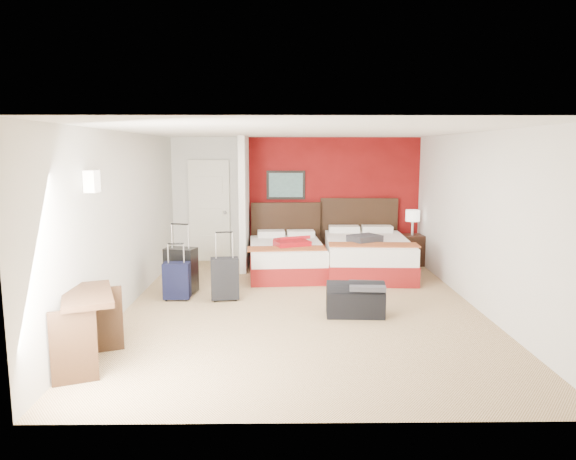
{
  "coord_description": "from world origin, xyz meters",
  "views": [
    {
      "loc": [
        -0.28,
        -7.25,
        2.24
      ],
      "look_at": [
        -0.19,
        0.8,
        1.0
      ],
      "focal_mm": 32.32,
      "sensor_mm": 36.0,
      "label": 1
    }
  ],
  "objects_px": {
    "suitcase_black": "(181,272)",
    "duffel_bag": "(355,301)",
    "red_suitcase_open": "(292,242)",
    "suitcase_navy": "(177,282)",
    "suitcase_charcoal": "(225,280)",
    "nightstand": "(412,250)",
    "bed_right": "(367,256)",
    "bed_left": "(286,259)",
    "desk": "(89,330)",
    "table_lamp": "(413,223)"
  },
  "relations": [
    {
      "from": "suitcase_black",
      "to": "duffel_bag",
      "type": "xyz_separation_m",
      "value": [
        2.59,
        -1.13,
        -0.15
      ]
    },
    {
      "from": "suitcase_charcoal",
      "to": "suitcase_navy",
      "type": "height_order",
      "value": "suitcase_charcoal"
    },
    {
      "from": "suitcase_black",
      "to": "suitcase_charcoal",
      "type": "relative_size",
      "value": 1.14
    },
    {
      "from": "red_suitcase_open",
      "to": "suitcase_black",
      "type": "xyz_separation_m",
      "value": [
        -1.77,
        -1.22,
        -0.26
      ]
    },
    {
      "from": "red_suitcase_open",
      "to": "table_lamp",
      "type": "bearing_deg",
      "value": -1.97
    },
    {
      "from": "suitcase_charcoal",
      "to": "duffel_bag",
      "type": "xyz_separation_m",
      "value": [
        1.86,
        -0.76,
        -0.11
      ]
    },
    {
      "from": "suitcase_black",
      "to": "duffel_bag",
      "type": "distance_m",
      "value": 2.83
    },
    {
      "from": "suitcase_charcoal",
      "to": "suitcase_navy",
      "type": "bearing_deg",
      "value": 170.69
    },
    {
      "from": "suitcase_navy",
      "to": "duffel_bag",
      "type": "relative_size",
      "value": 0.7
    },
    {
      "from": "bed_left",
      "to": "bed_right",
      "type": "relative_size",
      "value": 0.88
    },
    {
      "from": "suitcase_black",
      "to": "suitcase_navy",
      "type": "xyz_separation_m",
      "value": [
        -0.0,
        -0.35,
        -0.08
      ]
    },
    {
      "from": "bed_right",
      "to": "desk",
      "type": "bearing_deg",
      "value": -128.34
    },
    {
      "from": "suitcase_black",
      "to": "red_suitcase_open",
      "type": "bearing_deg",
      "value": 49.07
    },
    {
      "from": "suitcase_charcoal",
      "to": "duffel_bag",
      "type": "bearing_deg",
      "value": -30.15
    },
    {
      "from": "table_lamp",
      "to": "suitcase_navy",
      "type": "xyz_separation_m",
      "value": [
        -4.15,
        -2.39,
        -0.57
      ]
    },
    {
      "from": "red_suitcase_open",
      "to": "suitcase_black",
      "type": "distance_m",
      "value": 2.16
    },
    {
      "from": "bed_right",
      "to": "nightstand",
      "type": "bearing_deg",
      "value": 37.97
    },
    {
      "from": "bed_left",
      "to": "suitcase_black",
      "type": "distance_m",
      "value": 2.12
    },
    {
      "from": "duffel_bag",
      "to": "table_lamp",
      "type": "bearing_deg",
      "value": 66.76
    },
    {
      "from": "red_suitcase_open",
      "to": "duffel_bag",
      "type": "relative_size",
      "value": 1.04
    },
    {
      "from": "bed_right",
      "to": "suitcase_charcoal",
      "type": "relative_size",
      "value": 3.46
    },
    {
      "from": "nightstand",
      "to": "duffel_bag",
      "type": "relative_size",
      "value": 0.77
    },
    {
      "from": "duffel_bag",
      "to": "suitcase_charcoal",
      "type": "bearing_deg",
      "value": 160.59
    },
    {
      "from": "red_suitcase_open",
      "to": "suitcase_charcoal",
      "type": "distance_m",
      "value": 1.92
    },
    {
      "from": "table_lamp",
      "to": "desk",
      "type": "height_order",
      "value": "table_lamp"
    },
    {
      "from": "red_suitcase_open",
      "to": "desk",
      "type": "xyz_separation_m",
      "value": [
        -2.18,
        -4.01,
        -0.22
      ]
    },
    {
      "from": "bed_right",
      "to": "red_suitcase_open",
      "type": "relative_size",
      "value": 2.63
    },
    {
      "from": "red_suitcase_open",
      "to": "suitcase_navy",
      "type": "height_order",
      "value": "red_suitcase_open"
    },
    {
      "from": "desk",
      "to": "bed_right",
      "type": "bearing_deg",
      "value": 27.76
    },
    {
      "from": "bed_left",
      "to": "suitcase_navy",
      "type": "height_order",
      "value": "bed_left"
    },
    {
      "from": "red_suitcase_open",
      "to": "table_lamp",
      "type": "distance_m",
      "value": 2.53
    },
    {
      "from": "bed_left",
      "to": "bed_right",
      "type": "xyz_separation_m",
      "value": [
        1.48,
        0.02,
        0.04
      ]
    },
    {
      "from": "suitcase_black",
      "to": "suitcase_charcoal",
      "type": "xyz_separation_m",
      "value": [
        0.73,
        -0.37,
        -0.04
      ]
    },
    {
      "from": "nightstand",
      "to": "duffel_bag",
      "type": "xyz_separation_m",
      "value": [
        -1.56,
        -3.18,
        -0.1
      ]
    },
    {
      "from": "nightstand",
      "to": "red_suitcase_open",
      "type": "bearing_deg",
      "value": -166.39
    },
    {
      "from": "duffel_bag",
      "to": "bed_left",
      "type": "bearing_deg",
      "value": 113.52
    },
    {
      "from": "table_lamp",
      "to": "duffel_bag",
      "type": "relative_size",
      "value": 0.63
    },
    {
      "from": "bed_left",
      "to": "desk",
      "type": "xyz_separation_m",
      "value": [
        -2.08,
        -4.11,
        0.12
      ]
    },
    {
      "from": "nightstand",
      "to": "suitcase_navy",
      "type": "height_order",
      "value": "nightstand"
    },
    {
      "from": "red_suitcase_open",
      "to": "nightstand",
      "type": "relative_size",
      "value": 1.35
    },
    {
      "from": "suitcase_black",
      "to": "suitcase_charcoal",
      "type": "bearing_deg",
      "value": -12.45
    },
    {
      "from": "suitcase_charcoal",
      "to": "duffel_bag",
      "type": "distance_m",
      "value": 2.01
    },
    {
      "from": "nightstand",
      "to": "desk",
      "type": "xyz_separation_m",
      "value": [
        -4.56,
        -4.83,
        0.1
      ]
    },
    {
      "from": "bed_left",
      "to": "table_lamp",
      "type": "distance_m",
      "value": 2.65
    },
    {
      "from": "nightstand",
      "to": "suitcase_black",
      "type": "height_order",
      "value": "suitcase_black"
    },
    {
      "from": "bed_right",
      "to": "desk",
      "type": "distance_m",
      "value": 5.45
    },
    {
      "from": "table_lamp",
      "to": "suitcase_black",
      "type": "relative_size",
      "value": 0.7
    },
    {
      "from": "bed_left",
      "to": "duffel_bag",
      "type": "relative_size",
      "value": 2.41
    },
    {
      "from": "suitcase_charcoal",
      "to": "suitcase_navy",
      "type": "relative_size",
      "value": 1.13
    },
    {
      "from": "duffel_bag",
      "to": "desk",
      "type": "distance_m",
      "value": 3.44
    }
  ]
}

